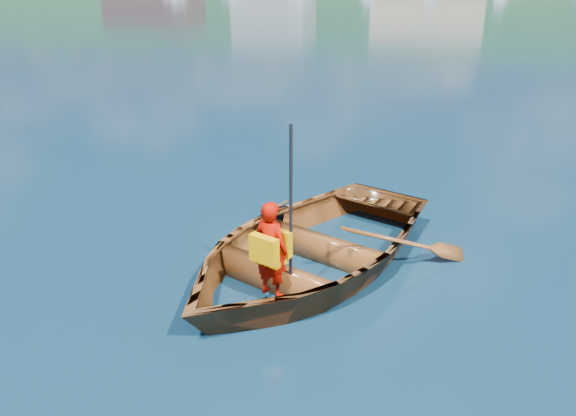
{
  "coord_description": "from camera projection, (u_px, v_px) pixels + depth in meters",
  "views": [
    {
      "loc": [
        2.36,
        -5.73,
        3.35
      ],
      "look_at": [
        0.66,
        0.32,
        0.78
      ],
      "focal_mm": 35.0,
      "sensor_mm": 36.0,
      "label": 1
    }
  ],
  "objects": [
    {
      "name": "rowboat",
      "position": [
        307.0,
        247.0,
        6.91
      ],
      "size": [
        4.36,
        5.06,
        0.88
      ],
      "color": "brown",
      "rests_on": "ground"
    },
    {
      "name": "child_paddler",
      "position": [
        271.0,
        249.0,
        6.02
      ],
      "size": [
        0.47,
        0.43,
        1.92
      ],
      "color": "#A30900",
      "rests_on": "ground"
    },
    {
      "name": "ground",
      "position": [
        230.0,
        270.0,
        6.97
      ],
      "size": [
        600.0,
        600.0,
        0.0
      ],
      "color": "#112842",
      "rests_on": "ground"
    }
  ]
}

